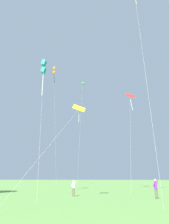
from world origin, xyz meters
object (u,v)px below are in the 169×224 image
Objects in this scene: person_near_tree at (156,187)px; person_in_blue_jacket at (74,186)px; kite_green_small at (83,83)px; kite_red_high at (130,99)px; kite_orange_box at (54,71)px; kite_teal_box at (44,68)px; kite_yellow_diamond at (77,112)px.

person_in_blue_jacket is (-7.67, 1.81, -0.06)m from person_near_tree.
kite_red_high is at bearing -47.28° from kite_green_small.
kite_green_small is at bearing 5.41° from kite_orange_box.
kite_orange_box is at bearing 111.48° from person_in_blue_jacket.
kite_teal_box is at bearing -139.58° from kite_red_high.
person_in_blue_jacket is (-7.62, -13.41, -13.97)m from kite_red_high.
kite_yellow_diamond is at bearing -76.01° from person_in_blue_jacket.
person_in_blue_jacket is at bearing 166.75° from person_near_tree.
kite_orange_box is (-16.80, 9.93, 11.74)m from kite_red_high.
kite_teal_box reaches higher than kite_yellow_diamond.
kite_green_small is at bearing 95.15° from person_in_blue_jacket.
person_near_tree is 1.07× the size of person_in_blue_jacket.
person_near_tree is at bearing -89.79° from kite_red_high.
kite_yellow_diamond is at bearing -112.83° from kite_red_high.
kite_yellow_diamond is 0.36× the size of kite_orange_box.
person_in_blue_jacket is (9.18, -23.34, -25.70)m from kite_orange_box.
kite_red_high is at bearing 67.17° from kite_yellow_diamond.
kite_orange_box reaches higher than person_near_tree.
kite_teal_box is at bearing 134.12° from kite_yellow_diamond.
person_near_tree is at bearing -13.25° from person_in_blue_jacket.
kite_red_high is (6.88, 16.35, 7.01)m from kite_yellow_diamond.
kite_red_high is 10.43× the size of person_in_blue_jacket.
kite_green_small reaches higher than kite_teal_box.
person_in_blue_jacket is at bearing -68.52° from kite_orange_box.
kite_red_high is 20.81m from person_in_blue_jacket.
kite_red_high is at bearing 90.21° from person_near_tree.
kite_teal_box is at bearing -78.05° from kite_orange_box.
person_in_blue_jacket is (-0.73, 2.94, -6.95)m from kite_yellow_diamond.
kite_red_high is at bearing -30.58° from kite_orange_box.
person_near_tree is (12.51, -4.61, -15.08)m from kite_teal_box.
person_in_blue_jacket is at bearing -119.60° from kite_red_high.
person_near_tree is 7.88m from person_in_blue_jacket.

